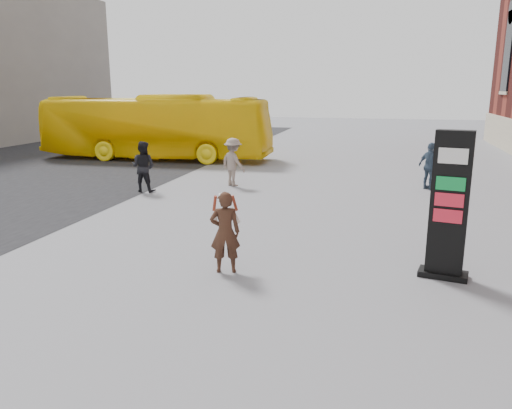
% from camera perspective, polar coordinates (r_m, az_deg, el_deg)
% --- Properties ---
extents(ground, '(100.00, 100.00, 0.00)m').
position_cam_1_polar(ground, '(9.66, -3.30, -7.99)').
color(ground, '#9E9EA3').
extents(info_pylon, '(0.95, 0.60, 2.76)m').
position_cam_1_polar(info_pylon, '(9.78, 21.20, -0.17)').
color(info_pylon, black).
rests_on(info_pylon, ground).
extents(woman, '(0.72, 0.69, 1.59)m').
position_cam_1_polar(woman, '(9.55, -3.56, -3.05)').
color(woman, '#332014').
rests_on(woman, ground).
extents(bus, '(11.37, 3.01, 3.15)m').
position_cam_1_polar(bus, '(25.22, -11.37, 8.67)').
color(bus, yellow).
rests_on(bus, road).
extents(pedestrian_a, '(0.84, 0.65, 1.72)m').
position_cam_1_polar(pedestrian_a, '(17.39, -12.77, 4.24)').
color(pedestrian_a, black).
rests_on(pedestrian_a, ground).
extents(pedestrian_b, '(1.28, 1.14, 1.73)m').
position_cam_1_polar(pedestrian_b, '(18.01, -2.64, 4.87)').
color(pedestrian_b, gray).
rests_on(pedestrian_b, ground).
extents(pedestrian_c, '(0.96, 0.96, 1.64)m').
position_cam_1_polar(pedestrian_c, '(18.36, 19.30, 4.16)').
color(pedestrian_c, '#3D5067').
rests_on(pedestrian_c, ground).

